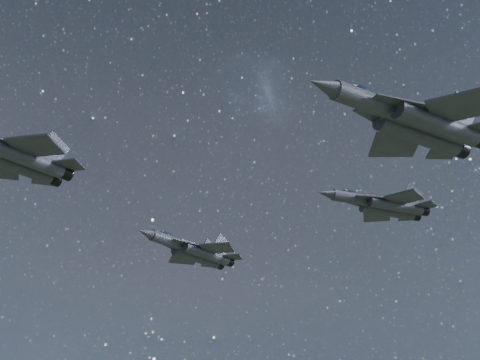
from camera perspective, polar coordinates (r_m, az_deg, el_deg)
name	(u,v)px	position (r m, az deg, el deg)	size (l,w,h in m)	color
jet_lead	(5,153)	(70.92, -19.43, 2.21)	(18.58, 12.41, 4.71)	#30323C
jet_left	(194,251)	(87.31, -3.94, -6.06)	(16.00, 10.67, 4.06)	#30323C
jet_right	(414,122)	(59.91, 14.67, 4.85)	(19.49, 13.75, 4.93)	#30323C
jet_slot	(383,205)	(83.88, 12.09, -2.10)	(15.57, 10.93, 3.93)	#30323C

